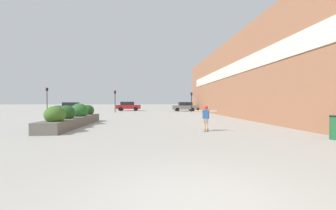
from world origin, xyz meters
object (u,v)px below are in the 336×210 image
skateboard (206,130)px  traffic_light_far_left (47,96)px  car_center_right (128,106)px  trash_bin (336,128)px  car_leftmost (184,106)px  traffic_light_left (115,97)px  skateboarder (206,115)px  car_rightmost (70,106)px  car_center_left (240,106)px  traffic_light_right (191,98)px

skateboard → traffic_light_far_left: size_ratio=0.16×
skateboard → car_center_right: car_center_right is taller
traffic_light_far_left → trash_bin: bearing=-48.1°
car_center_right → traffic_light_far_left: (-11.09, -6.52, 1.63)m
trash_bin → car_leftmost: car_leftmost is taller
traffic_light_left → skateboarder: bearing=-70.0°
trash_bin → car_rightmost: car_rightmost is taller
traffic_light_left → traffic_light_far_left: 9.72m
car_center_left → traffic_light_far_left: 31.73m
trash_bin → traffic_light_left: bearing=116.8°
car_leftmost → traffic_light_far_left: size_ratio=1.13×
skateboard → traffic_light_right: traffic_light_right is taller
skateboard → skateboarder: skateboarder is taller
car_rightmost → skateboarder: bearing=-149.5°
traffic_light_right → car_leftmost: bearing=98.4°
car_center_right → traffic_light_left: (-1.38, -6.14, 1.41)m
skateboard → car_center_left: size_ratio=0.14×
skateboarder → car_leftmost: car_leftmost is taller
car_center_right → traffic_light_right: 11.99m
car_rightmost → car_leftmost: bearing=-96.2°
car_leftmost → traffic_light_right: traffic_light_right is taller
trash_bin → car_center_right: car_center_right is taller
car_center_left → car_center_right: (-20.10, 0.93, -0.01)m
traffic_light_right → trash_bin: bearing=-87.2°
car_leftmost → traffic_light_far_left: (-20.87, -4.25, 1.67)m
skateboarder → traffic_light_right: (3.46, 22.82, 1.26)m
skateboard → trash_bin: 5.62m
traffic_light_left → car_leftmost: bearing=19.1°
skateboarder → traffic_light_right: size_ratio=0.41×
car_center_right → traffic_light_left: bearing=-12.7°
trash_bin → car_center_left: 32.03m
skateboarder → car_center_left: (13.23, 27.84, -0.01)m
car_center_left → skateboard: bearing=-25.4°
traffic_light_left → traffic_light_right: bearing=0.9°
skateboard → trash_bin: bearing=-5.1°
skateboard → traffic_light_right: bearing=109.0°
car_center_left → car_rightmost: size_ratio=0.98×
traffic_light_left → traffic_light_right: (11.71, 0.19, -0.14)m
skateboard → traffic_light_right: (3.46, 22.82, 2.05)m
car_center_left → traffic_light_far_left: size_ratio=1.16×
skateboarder → car_center_right: size_ratio=0.30×
car_rightmost → traffic_light_right: 21.24m
traffic_light_right → car_center_right: bearing=150.1°
skateboarder → traffic_light_far_left: size_ratio=0.35×
trash_bin → traffic_light_right: size_ratio=0.32×
car_leftmost → traffic_light_far_left: 21.36m
trash_bin → traffic_light_left: 28.81m
car_leftmost → car_center_left: car_center_left is taller
car_leftmost → car_center_right: car_center_right is taller
car_center_right → trash_bin: bearing=20.0°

